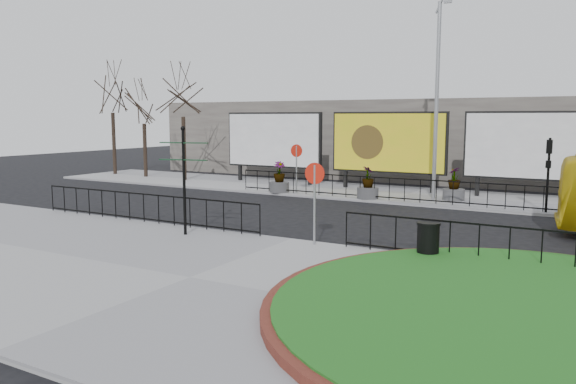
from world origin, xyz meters
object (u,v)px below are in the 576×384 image
Objects in this scene: litter_bin at (428,241)px; planter_b at (368,187)px; billboard_mid at (388,143)px; fingerpost_sign at (184,170)px; planter_a at (279,181)px; planter_c at (454,188)px; lamp_post at (437,98)px.

planter_b is at bearing 119.50° from litter_bin.
billboard_mid is 14.28m from fingerpost_sign.
fingerpost_sign is 11.02m from planter_a.
fingerpost_sign is at bearing -75.85° from planter_a.
planter_c is at bearing 22.71° from planter_b.
fingerpost_sign is 8.02m from litter_bin.
billboard_mid is at bearing 94.91° from planter_b.
litter_bin is 11.58m from planter_b.
litter_bin is at bearing -43.60° from planter_a.
lamp_post is at bearing 104.47° from litter_bin.
fingerpost_sign reaches higher than planter_a.
billboard_mid is 6.05m from planter_a.
billboard_mid is 3.92× the size of planter_a.
planter_c is (8.44, 1.60, -0.03)m from planter_a.
fingerpost_sign is at bearing -175.74° from litter_bin.
litter_bin is (6.00, -13.57, -1.96)m from billboard_mid.
planter_b is (-2.71, -1.52, -4.16)m from lamp_post.
planter_a is at bearing -141.56° from billboard_mid.
lamp_post is at bearing 180.00° from planter_c.
planter_b reaches higher than litter_bin.
planter_b is at bearing 66.91° from fingerpost_sign.
planter_a is (-10.50, 10.00, 0.06)m from litter_bin.
litter_bin is 0.68× the size of planter_c.
billboard_mid is at bearing 70.85° from fingerpost_sign.
billboard_mid is at bearing 38.44° from planter_a.
planter_a is 1.03× the size of planter_b.
planter_b is (4.80, 0.08, -0.04)m from planter_a.
planter_b is (-5.70, 10.08, 0.03)m from litter_bin.
lamp_post reaches higher than billboard_mid.
planter_a is at bearing -167.97° from lamp_post.
planter_b is (2.13, 10.66, -1.58)m from fingerpost_sign.
fingerpost_sign is 2.30× the size of planter_b.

